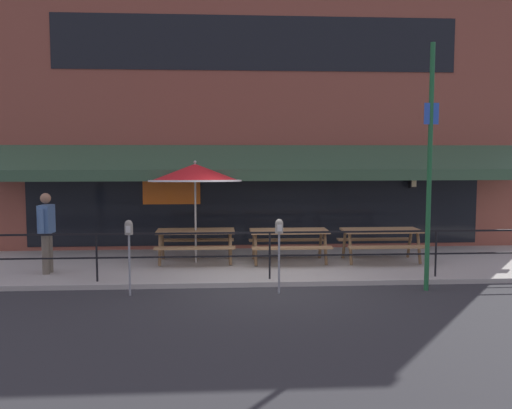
{
  "coord_description": "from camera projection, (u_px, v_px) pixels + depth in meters",
  "views": [
    {
      "loc": [
        -1.05,
        -11.05,
        2.68
      ],
      "look_at": [
        -0.19,
        1.6,
        1.5
      ],
      "focal_mm": 40.0,
      "sensor_mm": 36.0,
      "label": 1
    }
  ],
  "objects": [
    {
      "name": "ground_plane",
      "position": [
        271.0,
        287.0,
        11.29
      ],
      "size": [
        120.0,
        120.0,
        0.0
      ],
      "primitive_type": "plane",
      "color": "#2D2D30"
    },
    {
      "name": "patio_deck",
      "position": [
        263.0,
        265.0,
        13.27
      ],
      "size": [
        15.0,
        4.0,
        0.1
      ],
      "primitive_type": "cube",
      "color": "#ADA89E",
      "rests_on": "ground"
    },
    {
      "name": "restaurant_building",
      "position": [
        256.0,
        106.0,
        15.13
      ],
      "size": [
        15.0,
        1.6,
        7.81
      ],
      "color": "brown",
      "rests_on": "ground"
    },
    {
      "name": "patio_railing",
      "position": [
        270.0,
        245.0,
        11.52
      ],
      "size": [
        13.84,
        0.04,
        0.97
      ],
      "color": "black",
      "rests_on": "patio_deck"
    },
    {
      "name": "picnic_table_left",
      "position": [
        196.0,
        237.0,
        13.23
      ],
      "size": [
        1.8,
        1.42,
        0.76
      ],
      "color": "#997047",
      "rests_on": "patio_deck"
    },
    {
      "name": "picnic_table_centre",
      "position": [
        289.0,
        237.0,
        13.24
      ],
      "size": [
        1.8,
        1.42,
        0.76
      ],
      "color": "#997047",
      "rests_on": "patio_deck"
    },
    {
      "name": "picnic_table_right",
      "position": [
        381.0,
        236.0,
        13.35
      ],
      "size": [
        1.8,
        1.42,
        0.76
      ],
      "color": "#997047",
      "rests_on": "patio_deck"
    },
    {
      "name": "patio_umbrella_left",
      "position": [
        195.0,
        173.0,
        13.08
      ],
      "size": [
        2.14,
        2.14,
        2.38
      ],
      "color": "#B7B2A8",
      "rests_on": "patio_deck"
    },
    {
      "name": "pedestrian_walking",
      "position": [
        47.0,
        229.0,
        12.03
      ],
      "size": [
        0.28,
        0.62,
        1.71
      ],
      "color": "#665B4C",
      "rests_on": "patio_deck"
    },
    {
      "name": "parking_meter_near",
      "position": [
        129.0,
        235.0,
        10.52
      ],
      "size": [
        0.15,
        0.16,
        1.42
      ],
      "color": "gray",
      "rests_on": "ground"
    },
    {
      "name": "parking_meter_far",
      "position": [
        279.0,
        233.0,
        10.69
      ],
      "size": [
        0.15,
        0.16,
        1.42
      ],
      "color": "gray",
      "rests_on": "ground"
    },
    {
      "name": "street_sign_pole",
      "position": [
        430.0,
        166.0,
        10.82
      ],
      "size": [
        0.28,
        0.09,
        4.71
      ],
      "color": "#1E6033",
      "rests_on": "ground"
    }
  ]
}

